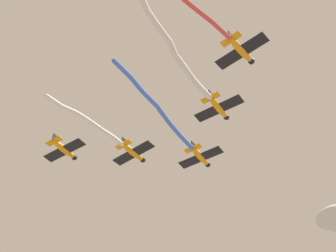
# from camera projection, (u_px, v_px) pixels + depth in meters

# --- Properties ---
(airplane_lead) EXTENTS (5.63, 7.55, 1.90)m
(airplane_lead) POSITION_uv_depth(u_px,v_px,m) (201.00, 157.00, 80.94)
(airplane_lead) COLOR orange
(smoke_trail_lead) EXTENTS (19.28, 1.52, 4.16)m
(smoke_trail_lead) POSITION_uv_depth(u_px,v_px,m) (156.00, 106.00, 75.23)
(smoke_trail_lead) COLOR #4C75DB
(airplane_left_wing) EXTENTS (5.66, 7.58, 1.90)m
(airplane_left_wing) POSITION_uv_depth(u_px,v_px,m) (133.00, 152.00, 80.19)
(airplane_left_wing) COLOR orange
(smoke_trail_left_wing) EXTENTS (14.23, 3.71, 1.60)m
(smoke_trail_left_wing) POSITION_uv_depth(u_px,v_px,m) (87.00, 121.00, 75.54)
(smoke_trail_left_wing) COLOR white
(airplane_right_wing) EXTENTS (5.62, 7.55, 1.90)m
(airplane_right_wing) POSITION_uv_depth(u_px,v_px,m) (219.00, 108.00, 73.52)
(airplane_right_wing) COLOR orange
(smoke_trail_right_wing) EXTENTS (23.23, 2.50, 3.03)m
(smoke_trail_right_wing) POSITION_uv_depth(u_px,v_px,m) (167.00, 39.00, 65.69)
(smoke_trail_right_wing) COLOR white
(airplane_slot) EXTENTS (5.59, 7.52, 1.90)m
(airplane_slot) POSITION_uv_depth(u_px,v_px,m) (64.00, 150.00, 79.24)
(airplane_slot) COLOR orange
(airplane_trail) EXTENTS (5.71, 7.62, 1.90)m
(airplane_trail) POSITION_uv_depth(u_px,v_px,m) (241.00, 50.00, 65.68)
(airplane_trail) COLOR orange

